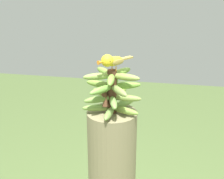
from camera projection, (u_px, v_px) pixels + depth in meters
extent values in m
cylinder|color=#4C2D1E|center=(112.00, 92.00, 1.75)|extent=(0.05, 0.05, 0.23)
ellipsoid|color=#749C42|center=(123.00, 104.00, 1.83)|extent=(0.13, 0.15, 0.04)
ellipsoid|color=olive|center=(107.00, 102.00, 1.85)|extent=(0.12, 0.15, 0.04)
ellipsoid|color=olive|center=(97.00, 108.00, 1.78)|extent=(0.16, 0.07, 0.04)
ellipsoid|color=olive|center=(108.00, 113.00, 1.71)|extent=(0.04, 0.16, 0.04)
ellipsoid|color=olive|center=(125.00, 111.00, 1.75)|extent=(0.16, 0.09, 0.04)
ellipsoid|color=#759C4A|center=(113.00, 102.00, 1.69)|extent=(0.08, 0.16, 0.04)
ellipsoid|color=olive|center=(126.00, 98.00, 1.75)|extent=(0.16, 0.04, 0.04)
ellipsoid|color=olive|center=(119.00, 92.00, 1.82)|extent=(0.09, 0.16, 0.04)
ellipsoid|color=olive|center=(103.00, 93.00, 1.82)|extent=(0.15, 0.13, 0.04)
ellipsoid|color=olive|center=(99.00, 99.00, 1.74)|extent=(0.15, 0.12, 0.04)
ellipsoid|color=#71A339|center=(126.00, 85.00, 1.75)|extent=(0.16, 0.09, 0.04)
ellipsoid|color=#6FA239|center=(114.00, 82.00, 1.81)|extent=(0.04, 0.16, 0.04)
ellipsoid|color=olive|center=(100.00, 84.00, 1.77)|extent=(0.16, 0.08, 0.04)
ellipsoid|color=#70A142|center=(102.00, 90.00, 1.69)|extent=(0.12, 0.15, 0.04)
ellipsoid|color=olive|center=(119.00, 91.00, 1.68)|extent=(0.12, 0.15, 0.04)
ellipsoid|color=olive|center=(125.00, 77.00, 1.70)|extent=(0.16, 0.07, 0.04)
ellipsoid|color=#76A13C|center=(121.00, 72.00, 1.77)|extent=(0.11, 0.15, 0.04)
ellipsoid|color=olive|center=(105.00, 72.00, 1.78)|extent=(0.13, 0.14, 0.04)
ellipsoid|color=olive|center=(98.00, 76.00, 1.71)|extent=(0.16, 0.10, 0.04)
ellipsoid|color=#749F3C|center=(111.00, 80.00, 1.66)|extent=(0.05, 0.16, 0.04)
cone|color=brown|center=(104.00, 91.00, 1.73)|extent=(0.04, 0.04, 0.06)
cone|color=brown|center=(106.00, 101.00, 1.74)|extent=(0.04, 0.04, 0.06)
cylinder|color=#C68933|center=(112.00, 68.00, 1.71)|extent=(0.01, 0.01, 0.02)
cylinder|color=#C68933|center=(116.00, 69.00, 1.69)|extent=(0.00, 0.01, 0.02)
ellipsoid|color=yellow|center=(114.00, 61.00, 1.69)|extent=(0.10, 0.11, 0.05)
ellipsoid|color=olive|center=(112.00, 60.00, 1.71)|extent=(0.05, 0.06, 0.03)
ellipsoid|color=olive|center=(118.00, 62.00, 1.68)|extent=(0.05, 0.06, 0.03)
cube|color=olive|center=(126.00, 58.00, 1.74)|extent=(0.07, 0.07, 0.01)
sphere|color=yellow|center=(107.00, 61.00, 1.66)|extent=(0.06, 0.06, 0.06)
sphere|color=black|center=(109.00, 61.00, 1.64)|extent=(0.01, 0.01, 0.01)
cone|color=orange|center=(101.00, 62.00, 1.63)|extent=(0.04, 0.04, 0.02)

